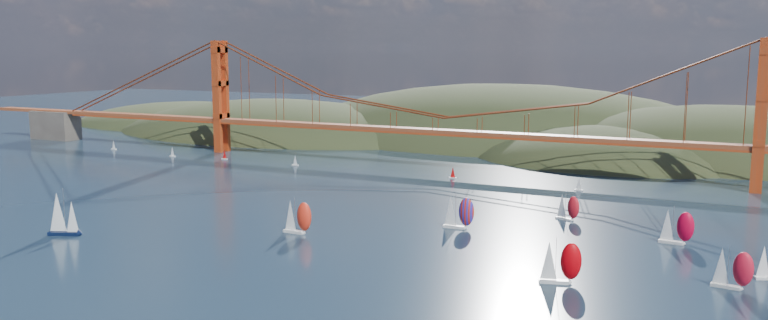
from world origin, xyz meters
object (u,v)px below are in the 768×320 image
(racer_2, at_px, (732,268))
(racer_3, at_px, (676,226))
(sloop_navy, at_px, (62,214))
(racer_0, at_px, (297,216))
(racer_1, at_px, (559,261))
(racer_5, at_px, (567,207))
(racer_rwb, at_px, (458,212))

(racer_2, xyz_separation_m, racer_3, (-14.28, 34.46, 0.22))
(sloop_navy, xyz_separation_m, racer_0, (57.25, 30.37, -1.01))
(racer_0, height_order, racer_1, racer_1)
(racer_3, bearing_deg, racer_1, -109.16)
(racer_5, bearing_deg, sloop_navy, -129.10)
(racer_1, height_order, racer_5, racer_1)
(sloop_navy, height_order, racer_2, sloop_navy)
(sloop_navy, height_order, racer_rwb, sloop_navy)
(racer_1, distance_m, racer_rwb, 53.61)
(racer_0, relative_size, racer_5, 1.19)
(racer_1, distance_m, racer_5, 63.45)
(sloop_navy, relative_size, racer_rwb, 1.28)
(racer_0, bearing_deg, racer_1, -7.42)
(racer_1, distance_m, racer_2, 36.45)
(sloop_navy, xyz_separation_m, racer_2, (167.68, 30.44, -1.34))
(racer_0, height_order, racer_rwb, racer_rwb)
(racer_rwb, bearing_deg, racer_1, -47.09)
(racer_0, bearing_deg, racer_rwb, 35.34)
(sloop_navy, distance_m, racer_0, 64.81)
(racer_2, bearing_deg, racer_1, -151.58)
(racer_0, distance_m, racer_2, 110.43)
(racer_3, distance_m, racer_5, 35.28)
(sloop_navy, relative_size, racer_3, 1.32)
(racer_3, bearing_deg, racer_rwb, -167.22)
(sloop_navy, height_order, racer_0, sloop_navy)
(sloop_navy, relative_size, racer_5, 1.54)
(sloop_navy, xyz_separation_m, racer_5, (121.51, 79.97, -1.79))
(racer_rwb, bearing_deg, racer_3, 7.11)
(sloop_navy, bearing_deg, racer_0, 5.85)
(racer_0, bearing_deg, racer_5, 39.69)
(racer_1, xyz_separation_m, racer_rwb, (-37.86, 37.96, -0.05))
(racer_2, relative_size, racer_rwb, 0.92)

